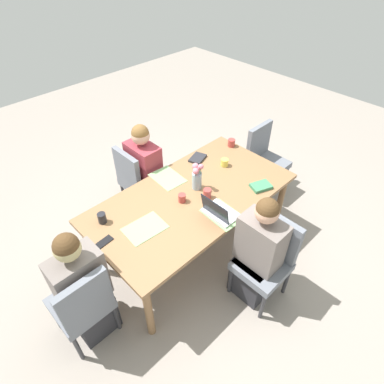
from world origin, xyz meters
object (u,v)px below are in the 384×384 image
Objects in this scene: coffee_mug_far_left at (207,194)px; laptop_near_left_far at (219,212)px; chair_near_left_far at (268,256)px; chair_head_right_right_near at (264,156)px; coffee_mug_centre_left at (231,143)px; person_near_left_far at (258,255)px; coffee_mug_centre_right at (102,218)px; phone_black at (104,242)px; flower_vase at (197,176)px; book_blue_cover at (261,186)px; coffee_mug_near_left at (182,198)px; dining_table at (192,201)px; chair_head_left_left_near at (83,303)px; chair_far_left_mid at (137,178)px; coffee_mug_near_right at (224,162)px; person_far_left_mid at (145,176)px; person_head_left_left_near at (84,291)px; book_red_cover at (198,158)px.

laptop_near_left_far is at bearing -111.87° from coffee_mug_far_left.
chair_head_right_right_near is at bearing 37.33° from chair_near_left_far.
coffee_mug_centre_left is at bearing 26.45° from coffee_mug_far_left.
person_near_left_far reaches higher than coffee_mug_far_left.
chair_near_left_far is 1.48m from coffee_mug_centre_left.
phone_black is at bearing -119.86° from coffee_mug_centre_right.
book_blue_cover is at bearing -44.20° from flower_vase.
coffee_mug_far_left reaches higher than coffee_mug_near_left.
dining_table is 0.83m from person_near_left_far.
flower_vase reaches higher than laptop_near_left_far.
coffee_mug_centre_right reaches higher than book_blue_cover.
flower_vase is 0.21m from coffee_mug_far_left.
flower_vase is at bearing -163.01° from coffee_mug_centre_left.
chair_head_left_left_near is 1.62m from chair_far_left_mid.
book_blue_cover is (-0.02, -0.51, -0.02)m from coffee_mug_near_right.
person_near_left_far reaches higher than coffee_mug_centre_left.
chair_far_left_mid is 0.75× the size of person_far_left_mid.
laptop_near_left_far is at bearing -162.08° from book_blue_cover.
chair_near_left_far is (1.39, -0.83, -0.03)m from person_head_left_left_near.
chair_head_right_right_near is at bearing -5.14° from phone_black.
coffee_mug_near_left is (-1.51, -0.09, 0.29)m from chair_head_right_right_near.
book_blue_cover is at bearing 45.06° from chair_near_left_far.
chair_head_left_left_near is (-1.33, -0.11, -0.18)m from dining_table.
coffee_mug_near_left is at bearing -164.46° from coffee_mug_centre_left.
dining_table is 0.83m from person_far_left_mid.
person_far_left_mid is 0.95m from coffee_mug_near_right.
coffee_mug_centre_right reaches higher than dining_table.
coffee_mug_centre_right is at bearing 140.31° from laptop_near_left_far.
person_far_left_mid is 13.54× the size of coffee_mug_centre_left.
flower_vase is 0.52m from book_red_cover.
coffee_mug_far_left is (1.42, -0.01, 0.30)m from chair_head_left_left_near.
chair_head_right_right_near is at bearing -26.52° from coffee_mug_centre_left.
chair_head_left_left_near is 1.00× the size of chair_near_left_far.
coffee_mug_near_left is 0.94× the size of coffee_mug_centre_left.
dining_table is 1.74× the size of person_far_left_mid.
coffee_mug_far_left reaches higher than coffee_mug_near_right.
person_far_left_mid is (1.36, 0.93, 0.03)m from chair_head_left_left_near.
person_near_left_far is 1.47m from coffee_mug_centre_left.
coffee_mug_centre_right is at bearing 39.53° from chair_head_left_left_near.
coffee_mug_near_left is (-0.08, -0.86, 0.29)m from chair_far_left_mid.
chair_head_left_left_near reaches higher than coffee_mug_far_left.
coffee_mug_near_left is at bearing 101.31° from person_near_left_far.
chair_far_left_mid is 8.94× the size of coffee_mug_centre_right.
phone_black is (-1.53, 0.49, -0.01)m from book_blue_cover.
person_head_left_left_near reaches higher than chair_near_left_far.
person_head_left_left_near and person_near_left_far have the same top height.
chair_near_left_far is at bearing -27.52° from chair_head_left_left_near.
coffee_mug_centre_right is (-0.87, 1.12, 0.27)m from person_near_left_far.
person_near_left_far reaches higher than flower_vase.
book_blue_cover is at bearing -63.40° from chair_far_left_mid.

